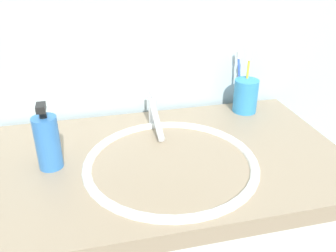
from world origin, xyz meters
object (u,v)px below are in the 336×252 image
at_px(toothbrush_blue, 239,76).
at_px(soap_dispenser, 48,142).
at_px(toothbrush_yellow, 247,77).
at_px(faucet, 155,115).
at_px(toothbrush_cup, 246,96).

xyz_separation_m(toothbrush_blue, soap_dispenser, (-0.58, -0.23, -0.04)).
distance_m(toothbrush_yellow, soap_dispenser, 0.63).
xyz_separation_m(faucet, toothbrush_yellow, (0.31, 0.06, 0.07)).
bearing_deg(toothbrush_blue, toothbrush_yellow, -60.01).
relative_size(faucet, toothbrush_blue, 0.93).
distance_m(faucet, toothbrush_cup, 0.31).
distance_m(toothbrush_blue, toothbrush_yellow, 0.03).
relative_size(toothbrush_blue, toothbrush_yellow, 0.98).
height_order(faucet, toothbrush_yellow, toothbrush_yellow).
relative_size(toothbrush_yellow, soap_dispenser, 1.06).
bearing_deg(faucet, soap_dispenser, -153.67).
bearing_deg(soap_dispenser, faucet, 26.33).
bearing_deg(faucet, toothbrush_yellow, 11.58).
height_order(toothbrush_yellow, soap_dispenser, toothbrush_yellow).
bearing_deg(soap_dispenser, toothbrush_cup, 17.80).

